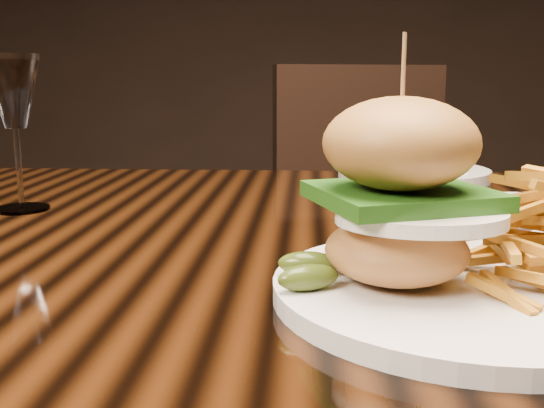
# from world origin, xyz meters

# --- Properties ---
(dining_table) EXTENTS (1.60, 0.90, 0.75)m
(dining_table) POSITION_xyz_m (0.00, 0.00, 0.67)
(dining_table) COLOR black
(dining_table) RESTS_ON ground
(burger_plate) EXTENTS (0.29, 0.29, 0.20)m
(burger_plate) POSITION_xyz_m (0.11, -0.23, 0.80)
(burger_plate) COLOR white
(burger_plate) RESTS_ON dining_table
(ramekin) EXTENTS (0.07, 0.07, 0.03)m
(ramekin) POSITION_xyz_m (0.22, 0.04, 0.77)
(ramekin) COLOR white
(ramekin) RESTS_ON dining_table
(wine_glass) EXTENTS (0.07, 0.07, 0.20)m
(wine_glass) POSITION_xyz_m (-0.38, 0.07, 0.89)
(wine_glass) COLOR white
(wine_glass) RESTS_ON dining_table
(far_dish) EXTENTS (0.25, 0.25, 0.08)m
(far_dish) POSITION_xyz_m (0.16, 0.36, 0.77)
(far_dish) COLOR white
(far_dish) RESTS_ON dining_table
(chair_far) EXTENTS (0.57, 0.57, 0.95)m
(chair_far) POSITION_xyz_m (0.15, 0.89, 0.54)
(chair_far) COLOR black
(chair_far) RESTS_ON ground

